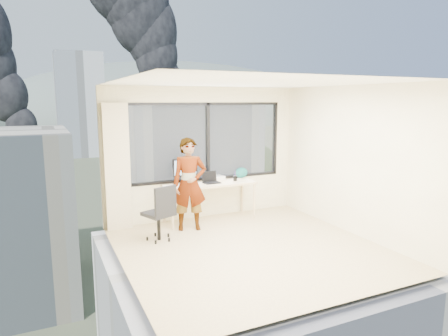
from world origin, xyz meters
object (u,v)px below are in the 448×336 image
person (189,184)px  monitor (185,171)px  game_console (216,178)px  desk (210,202)px  laptop (212,178)px  handbag (241,173)px  chair (158,212)px

person → monitor: bearing=93.5°
monitor → game_console: monitor is taller
desk → game_console: game_console is taller
desk → laptop: 0.48m
person → game_console: bearing=51.9°
desk → game_console: (0.24, 0.26, 0.41)m
person → handbag: bearing=36.8°
monitor → laptop: bearing=-21.3°
person → game_console: 1.00m
monitor → game_console: (0.69, 0.12, -0.21)m
chair → game_console: (1.46, 0.93, 0.30)m
monitor → game_console: bearing=6.6°
person → laptop: 0.67m
desk → handbag: 0.96m
game_console → laptop: 0.35m
monitor → person: bearing=-103.6°
desk → chair: size_ratio=1.84×
desk → laptop: size_ratio=5.47×
chair → person: (0.67, 0.32, 0.35)m
desk → laptop: laptop is taller
person → game_console: person is taller
game_console → handbag: (0.56, -0.05, 0.07)m
monitor → handbag: monitor is taller
desk → game_console: bearing=47.3°
handbag → person: bearing=-171.9°
desk → handbag: bearing=14.9°
desk → person: bearing=-147.4°
game_console → laptop: (-0.21, -0.28, 0.06)m
chair → handbag: size_ratio=3.48×
handbag → game_console: bearing=160.6°
desk → person: 0.80m
chair → handbag: bearing=1.9°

